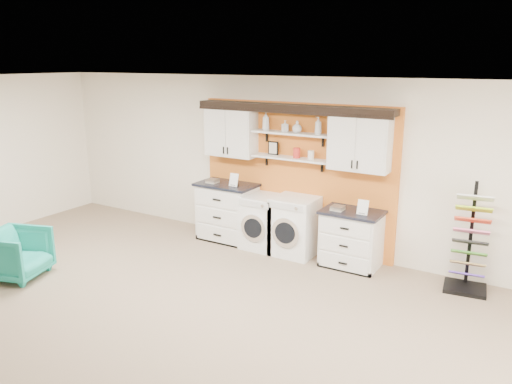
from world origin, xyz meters
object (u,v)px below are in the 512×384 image
Objects in this scene: dryer at (295,226)px; washer at (264,222)px; base_cabinet_left at (227,212)px; base_cabinet_right at (351,238)px; armchair at (17,254)px; sample_rack at (468,256)px.

washer is at bearing 180.00° from dryer.
base_cabinet_left reaches higher than dryer.
base_cabinet_right is at bearing 0.21° from dryer.
armchair is (-1.70, -2.87, -0.15)m from base_cabinet_left.
sample_rack is 6.31m from armchair.
base_cabinet_right is at bearing 0.13° from washer.
dryer is 2.59m from sample_rack.
base_cabinet_left is at bearing -48.74° from armchair.
washer is 0.60× the size of sample_rack.
sample_rack is at bearing 0.64° from washer.
sample_rack reaches higher than dryer.
armchair is at bearing -130.35° from washer.
base_cabinet_left reaches higher than washer.
sample_rack is (2.59, 0.04, 0.02)m from dryer.
base_cabinet_left is 1.31m from dryer.
sample_rack reaches higher than armchair.
base_cabinet_left is 0.73m from washer.
dryer is (0.58, 0.00, 0.03)m from washer.
sample_rack is at bearing 0.47° from base_cabinet_left.
washer is 1.16× the size of armchair.
dryer is (1.31, -0.00, -0.03)m from base_cabinet_left.
dryer is (-0.95, -0.00, 0.03)m from base_cabinet_right.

